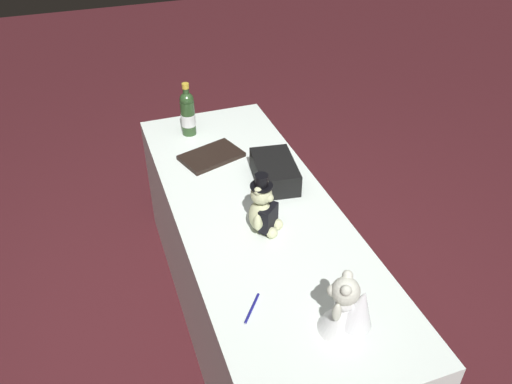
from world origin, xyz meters
The scene contains 8 objects.
ground_plane centered at (0.00, 0.00, 0.00)m, with size 12.00×12.00×0.00m, color #47191E.
reception_table centered at (0.00, 0.00, 0.37)m, with size 2.00×0.72×0.74m, color white.
teddy_bear_groom centered at (-0.14, 0.02, 0.85)m, with size 0.15×0.14×0.28m.
teddy_bear_bride centered at (-0.72, -0.07, 0.85)m, with size 0.20×0.22×0.24m.
champagne_bottle centered at (0.78, 0.12, 0.87)m, with size 0.08×0.08×0.30m.
signing_pen centered at (-0.54, 0.21, 0.75)m, with size 0.12×0.10×0.01m.
gift_case_black centered at (0.18, -0.16, 0.80)m, with size 0.33×0.23×0.11m.
guestbook centered at (0.49, 0.07, 0.75)m, with size 0.20×0.30×0.02m, color black.
Camera 1 is at (-1.70, 0.60, 2.16)m, focal length 35.87 mm.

